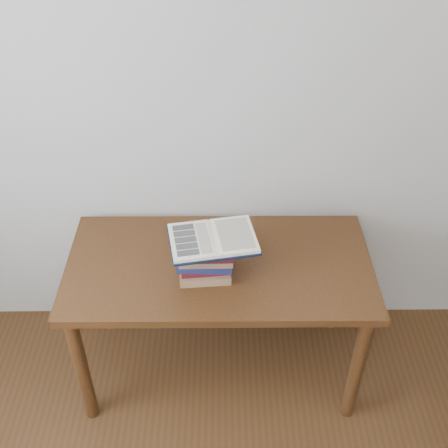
{
  "coord_description": "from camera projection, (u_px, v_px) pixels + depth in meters",
  "views": [
    {
      "loc": [
        -0.02,
        -0.38,
        2.33
      ],
      "look_at": [
        -0.01,
        1.3,
        0.98
      ],
      "focal_mm": 45.0,
      "sensor_mm": 36.0,
      "label": 1
    }
  ],
  "objects": [
    {
      "name": "book_stack",
      "position": [
        205.0,
        254.0,
        2.29
      ],
      "size": [
        0.23,
        0.2,
        0.19
      ],
      "color": "#93734C",
      "rests_on": "desk"
    },
    {
      "name": "open_book",
      "position": [
        213.0,
        239.0,
        2.2
      ],
      "size": [
        0.38,
        0.29,
        0.03
      ],
      "rotation": [
        0.0,
        0.0,
        0.18
      ],
      "color": "black",
      "rests_on": "book_stack"
    },
    {
      "name": "desk",
      "position": [
        219.0,
        280.0,
        2.45
      ],
      "size": [
        1.31,
        0.65,
        0.7
      ],
      "color": "#4E2D13",
      "rests_on": "ground"
    }
  ]
}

